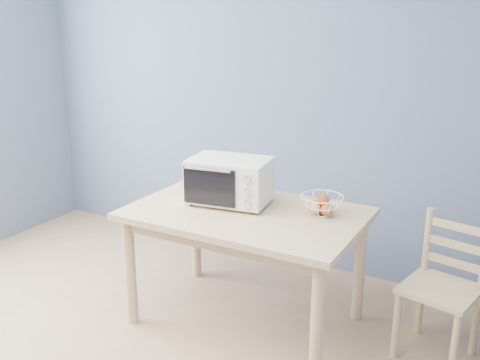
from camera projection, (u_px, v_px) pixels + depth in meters
The scene contains 5 objects.
room at pixel (1, 159), 2.26m from camera, with size 4.01×4.51×2.61m.
dining_table at pixel (246, 226), 3.27m from camera, with size 1.40×0.90×0.75m.
toaster_oven at pixel (227, 180), 3.34m from camera, with size 0.54×0.43×0.29m.
fruit_basket at pixel (322, 205), 3.16m from camera, with size 0.27×0.27×0.13m.
dining_chair at pixel (443, 290), 3.00m from camera, with size 0.46×0.46×0.82m.
Camera 1 is at (1.95, -1.42, 1.86)m, focal length 40.00 mm.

